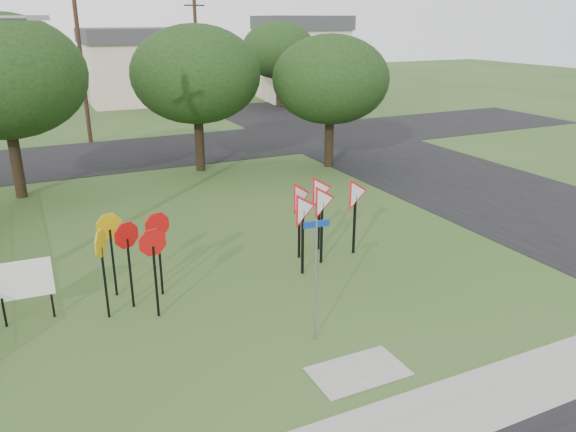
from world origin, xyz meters
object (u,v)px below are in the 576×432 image
Objects in this scene: street_name_sign at (316,273)px; yield_sign_cluster at (320,202)px; info_board at (24,282)px; stop_sign_cluster at (130,243)px.

yield_sign_cluster is at bearing 60.07° from street_name_sign.
street_name_sign is 1.80× the size of info_board.
info_board is (-5.88, 3.69, -0.61)m from street_name_sign.
street_name_sign is 6.97m from info_board.
yield_sign_cluster is 1.97× the size of info_board.
street_name_sign is at bearing -32.10° from info_board.
street_name_sign is at bearing -119.93° from yield_sign_cluster.
info_board is (-2.49, 0.29, -0.67)m from stop_sign_cluster.
stop_sign_cluster is at bearing 134.91° from street_name_sign.
stop_sign_cluster reaches higher than info_board.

